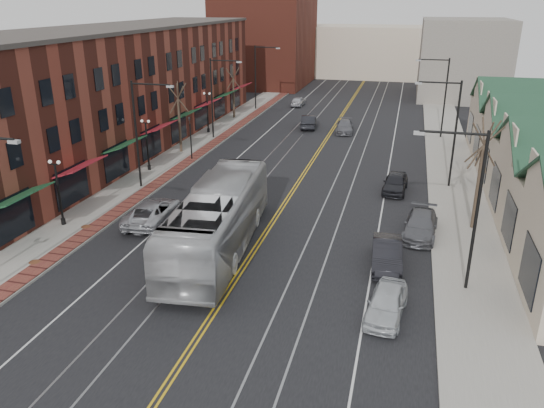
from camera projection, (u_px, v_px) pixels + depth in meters
The scene contains 31 objects.
ground at pixel (207, 324), 23.78m from camera, with size 160.00×160.00×0.00m, color black.
sidewalk_left at pixel (158, 171), 44.59m from camera, with size 4.00×120.00×0.15m, color gray.
sidewalk_right at pixel (457, 196), 39.04m from camera, with size 4.00×120.00×0.15m, color gray.
building_left at pixel (119, 90), 50.58m from camera, with size 10.00×50.00×11.00m, color maroon.
backdrop_left at pixel (266, 42), 88.17m from camera, with size 14.00×18.00×14.00m, color maroon.
backdrop_mid at pixel (369, 51), 98.92m from camera, with size 22.00×14.00×9.00m, color beige.
backdrop_right at pixel (462, 59), 77.02m from camera, with size 12.00×16.00×11.00m, color slate.
streetlight_l_1 at pixel (141, 124), 38.97m from camera, with size 3.33×0.25×8.00m.
streetlight_l_2 at pixel (216, 90), 53.42m from camera, with size 3.33×0.25×8.00m.
streetlight_l_3 at pixel (259, 71), 67.87m from camera, with size 3.33×0.25×8.00m.
streetlight_r_0 at pixel (469, 195), 24.82m from camera, with size 3.33×0.25×8.00m.
streetlight_r_1 at pixel (450, 123), 39.27m from camera, with size 3.33×0.25×8.00m.
streetlight_r_2 at pixel (441, 90), 53.72m from camera, with size 3.33×0.25×8.00m.
lamppost_l_1 at pixel (59, 194), 33.17m from camera, with size 0.84×0.28×4.27m.
lamppost_l_2 at pixel (147, 146), 44.01m from camera, with size 0.84×0.28×4.27m.
lamppost_l_3 at pixel (208, 113), 56.65m from camera, with size 0.84×0.28×4.27m.
tree_left_near at pixel (179, 116), 48.89m from camera, with size 1.78×1.37×6.48m.
tree_left_far at pixel (234, 91), 63.42m from camera, with size 1.66×1.28×6.02m.
tree_right_mid at pixel (480, 173), 32.17m from camera, with size 1.90×1.46×6.93m.
manhole_mid at pixel (34, 262), 29.03m from camera, with size 0.60×0.60×0.02m, color #592D19.
manhole_far at pixel (86, 227), 33.54m from camera, with size 0.60×0.60×0.02m, color #592D19.
traffic_signal at pixel (191, 135), 47.06m from camera, with size 0.18×0.15×3.80m.
transit_bus at pixel (218, 219), 30.11m from camera, with size 3.25×13.88×3.87m, color #BABABD.
parked_suv at pixel (153, 212), 34.27m from camera, with size 2.55×5.52×1.54m, color #ABADB3.
parked_car_a at pixel (387, 303), 24.13m from camera, with size 1.62×4.03×1.37m, color silver.
parked_car_b at pixel (387, 254), 28.63m from camera, with size 1.55×4.46×1.47m, color black.
parked_car_c at pixel (421, 225), 32.42m from camera, with size 1.92×4.73×1.37m, color #5C5D62.
parked_car_d at pixel (395, 183), 39.84m from camera, with size 1.68×4.17×1.42m, color black.
distant_car_left at pixel (309, 122), 59.58m from camera, with size 1.54×4.42×1.46m, color black.
distant_car_right at pixel (345, 127), 57.66m from camera, with size 1.80×4.42×1.28m, color slate.
distant_car_far at pixel (298, 101), 71.94m from camera, with size 1.54×3.82×1.30m, color #B8B9C0.
Camera 1 is at (7.87, -18.86, 13.62)m, focal length 35.00 mm.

